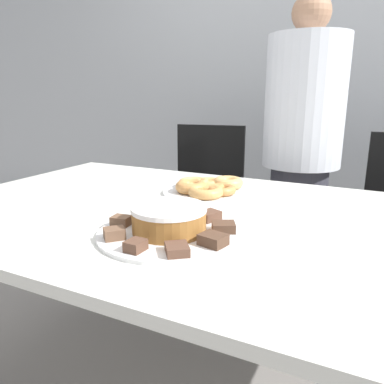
% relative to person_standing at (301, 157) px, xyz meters
% --- Properties ---
extents(wall_back, '(8.00, 0.05, 2.60)m').
position_rel_person_standing_xyz_m(wall_back, '(-0.12, 0.78, 0.51)').
color(wall_back, '#B2B7BC').
rests_on(wall_back, ground_plane).
extents(table, '(1.80, 1.05, 0.74)m').
position_rel_person_standing_xyz_m(table, '(-0.12, -0.84, -0.13)').
color(table, silver).
rests_on(table, ground_plane).
extents(person_standing, '(0.37, 0.37, 1.51)m').
position_rel_person_standing_xyz_m(person_standing, '(0.00, 0.00, 0.00)').
color(person_standing, '#383842').
rests_on(person_standing, ground_plane).
extents(office_chair_left, '(0.51, 0.51, 0.91)m').
position_rel_person_standing_xyz_m(office_chair_left, '(-0.52, 0.02, -0.35)').
color(office_chair_left, black).
rests_on(office_chair_left, ground_plane).
extents(plate_cake, '(0.37, 0.37, 0.01)m').
position_rel_person_standing_xyz_m(plate_cake, '(-0.13, -1.05, -0.05)').
color(plate_cake, white).
rests_on(plate_cake, table).
extents(plate_donuts, '(0.33, 0.33, 0.01)m').
position_rel_person_standing_xyz_m(plate_donuts, '(-0.21, -0.62, -0.05)').
color(plate_donuts, white).
rests_on(plate_donuts, table).
extents(frosted_cake, '(0.19, 0.19, 0.07)m').
position_rel_person_standing_xyz_m(frosted_cake, '(-0.13, -1.05, -0.01)').
color(frosted_cake, '#9E662D').
rests_on(frosted_cake, plate_cake).
extents(lamington_0, '(0.06, 0.06, 0.03)m').
position_rel_person_standing_xyz_m(lamington_0, '(-0.17, -0.91, -0.03)').
color(lamington_0, '#513828').
rests_on(lamington_0, plate_cake).
extents(lamington_1, '(0.07, 0.07, 0.02)m').
position_rel_person_standing_xyz_m(lamington_1, '(-0.25, -0.97, -0.04)').
color(lamington_1, brown).
rests_on(lamington_1, plate_cake).
extents(lamington_2, '(0.05, 0.05, 0.03)m').
position_rel_person_standing_xyz_m(lamington_2, '(-0.27, -1.06, -0.03)').
color(lamington_2, brown).
rests_on(lamington_2, plate_cake).
extents(lamington_3, '(0.06, 0.06, 0.03)m').
position_rel_person_standing_xyz_m(lamington_3, '(-0.23, -1.15, -0.03)').
color(lamington_3, brown).
rests_on(lamington_3, plate_cake).
extents(lamington_4, '(0.04, 0.05, 0.02)m').
position_rel_person_standing_xyz_m(lamington_4, '(-0.14, -1.18, -0.03)').
color(lamington_4, brown).
rests_on(lamington_4, plate_cake).
extents(lamington_5, '(0.08, 0.08, 0.02)m').
position_rel_person_standing_xyz_m(lamington_5, '(-0.05, -1.16, -0.04)').
color(lamington_5, brown).
rests_on(lamington_5, plate_cake).
extents(lamington_6, '(0.07, 0.06, 0.03)m').
position_rel_person_standing_xyz_m(lamington_6, '(0.00, -1.08, -0.03)').
color(lamington_6, '#513828').
rests_on(lamington_6, plate_cake).
extents(lamington_7, '(0.07, 0.07, 0.02)m').
position_rel_person_standing_xyz_m(lamington_7, '(-0.01, -0.98, -0.03)').
color(lamington_7, '#513828').
rests_on(lamington_7, plate_cake).
extents(lamington_8, '(0.07, 0.07, 0.02)m').
position_rel_person_standing_xyz_m(lamington_8, '(-0.08, -0.92, -0.03)').
color(lamington_8, brown).
rests_on(lamington_8, plate_cake).
extents(donut_0, '(0.13, 0.13, 0.03)m').
position_rel_person_standing_xyz_m(donut_0, '(-0.21, -0.62, -0.03)').
color(donut_0, '#D18E4C').
rests_on(donut_0, plate_donuts).
extents(donut_1, '(0.11, 0.11, 0.04)m').
position_rel_person_standing_xyz_m(donut_1, '(-0.26, -0.67, -0.03)').
color(donut_1, '#D18E4C').
rests_on(donut_1, plate_donuts).
extents(donut_2, '(0.12, 0.12, 0.03)m').
position_rel_person_standing_xyz_m(donut_2, '(-0.19, -0.70, -0.03)').
color(donut_2, tan).
rests_on(donut_2, plate_donuts).
extents(donut_3, '(0.10, 0.10, 0.03)m').
position_rel_person_standing_xyz_m(donut_3, '(-0.15, -0.64, -0.03)').
color(donut_3, '#C68447').
rests_on(donut_3, plate_donuts).
extents(donut_4, '(0.11, 0.11, 0.04)m').
position_rel_person_standing_xyz_m(donut_4, '(-0.16, -0.55, -0.03)').
color(donut_4, '#E5AD66').
rests_on(donut_4, plate_donuts).
extents(donut_5, '(0.10, 0.10, 0.03)m').
position_rel_person_standing_xyz_m(donut_5, '(-0.24, -0.57, -0.03)').
color(donut_5, '#E5AD66').
rests_on(donut_5, plate_donuts).
extents(donut_6, '(0.12, 0.12, 0.03)m').
position_rel_person_standing_xyz_m(donut_6, '(-0.28, -0.60, -0.03)').
color(donut_6, '#E5AD66').
rests_on(donut_6, plate_donuts).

